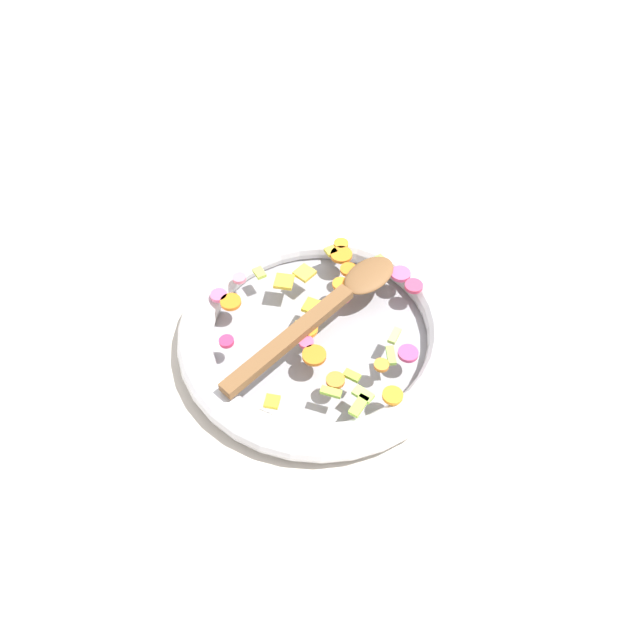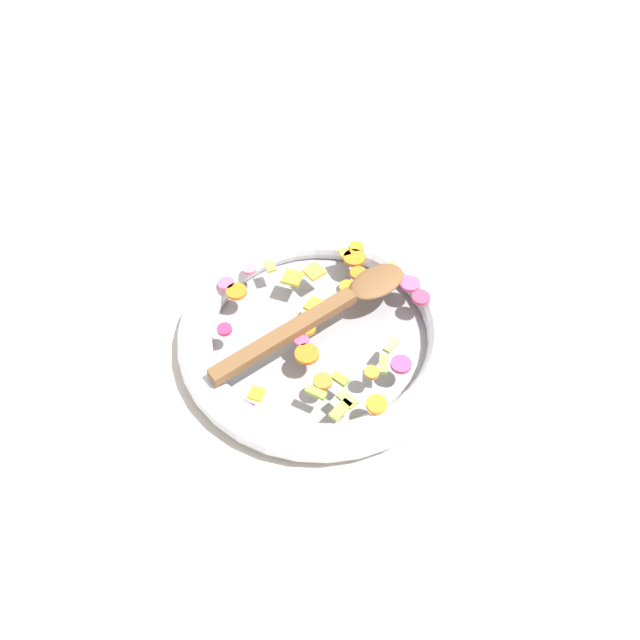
# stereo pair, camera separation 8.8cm
# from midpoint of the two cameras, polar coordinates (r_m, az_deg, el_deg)

# --- Properties ---
(ground_plane) EXTENTS (4.00, 4.00, 0.00)m
(ground_plane) POSITION_cam_midpoint_polar(r_m,az_deg,el_deg) (0.92, 2.74, -2.13)
(ground_plane) COLOR beige
(skillet) EXTENTS (0.41, 0.41, 0.05)m
(skillet) POSITION_cam_midpoint_polar(r_m,az_deg,el_deg) (0.90, 2.79, -1.29)
(skillet) COLOR gray
(skillet) RESTS_ON ground_plane
(chopped_vegetables) EXTENTS (0.32, 0.32, 0.01)m
(chopped_vegetables) POSITION_cam_midpoint_polar(r_m,az_deg,el_deg) (0.88, 3.70, 0.32)
(chopped_vegetables) COLOR orange
(chopped_vegetables) RESTS_ON skillet
(wooden_spoon) EXTENTS (0.06, 0.33, 0.01)m
(wooden_spoon) POSITION_cam_midpoint_polar(r_m,az_deg,el_deg) (0.88, 3.97, 1.02)
(wooden_spoon) COLOR brown
(wooden_spoon) RESTS_ON chopped_vegetables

